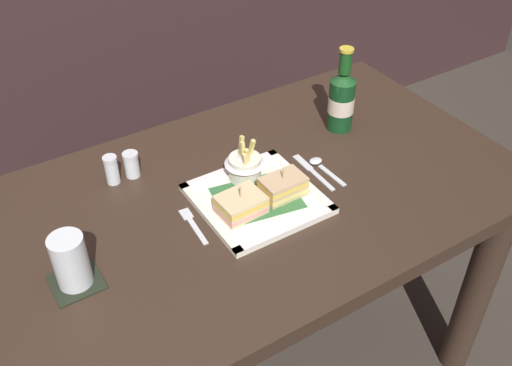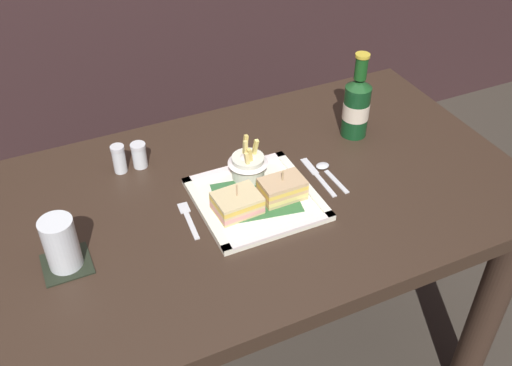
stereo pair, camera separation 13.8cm
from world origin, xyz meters
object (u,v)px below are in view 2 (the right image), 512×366
at_px(spoon, 326,170).
at_px(salt_shaker, 119,160).
at_px(fries_cup, 248,163).
at_px(water_glass, 62,246).
at_px(fork, 188,218).
at_px(knife, 317,175).
at_px(pepper_shaker, 139,157).
at_px(beer_bottle, 357,105).
at_px(sandwich_half_right, 282,189).
at_px(dining_table, 256,235).
at_px(square_plate, 256,199).
at_px(sandwich_half_left, 237,203).

distance_m(spoon, salt_shaker, 0.52).
xyz_separation_m(fries_cup, water_glass, (-0.47, -0.10, 0.00)).
relative_size(fries_cup, salt_shaker, 1.48).
relative_size(fork, spoon, 1.01).
bearing_deg(knife, pepper_shaker, 150.09).
bearing_deg(pepper_shaker, fries_cup, -36.64).
height_order(beer_bottle, spoon, beer_bottle).
height_order(fries_cup, salt_shaker, fries_cup).
xyz_separation_m(fries_cup, knife, (0.17, -0.06, -0.05)).
bearing_deg(spoon, knife, -169.22).
xyz_separation_m(sandwich_half_right, pepper_shaker, (-0.27, 0.27, -0.01)).
xyz_separation_m(sandwich_half_right, spoon, (0.15, 0.05, -0.03)).
xyz_separation_m(sandwich_half_right, salt_shaker, (-0.32, 0.27, -0.00)).
distance_m(fries_cup, spoon, 0.21).
relative_size(dining_table, beer_bottle, 5.54).
bearing_deg(fork, fries_cup, 21.50).
bearing_deg(fork, square_plate, -3.37).
height_order(sandwich_half_right, fork, sandwich_half_right).
distance_m(beer_bottle, water_glass, 0.83).
bearing_deg(dining_table, pepper_shaker, 136.51).
bearing_deg(spoon, sandwich_half_left, -168.66).
distance_m(sandwich_half_left, pepper_shaker, 0.31).
bearing_deg(beer_bottle, dining_table, -161.92).
xyz_separation_m(square_plate, pepper_shaker, (-0.21, 0.25, 0.02)).
distance_m(fries_cup, fork, 0.20).
relative_size(fries_cup, beer_bottle, 0.47).
bearing_deg(salt_shaker, knife, -26.96).
bearing_deg(square_plate, spoon, 8.48).
relative_size(dining_table, pepper_shaker, 19.76).
xyz_separation_m(fries_cup, beer_bottle, (0.35, 0.07, 0.04)).
relative_size(dining_table, fork, 10.17).
relative_size(fries_cup, knife, 0.67).
height_order(sandwich_half_right, beer_bottle, beer_bottle).
bearing_deg(fries_cup, salt_shaker, 148.76).
distance_m(sandwich_half_left, spoon, 0.28).
height_order(fries_cup, spoon, fries_cup).
bearing_deg(sandwich_half_left, water_glass, 179.74).
height_order(knife, salt_shaker, salt_shaker).
xyz_separation_m(fries_cup, spoon, (0.20, -0.05, -0.05)).
bearing_deg(sandwich_half_right, fries_cup, 111.78).
xyz_separation_m(sandwich_half_left, water_glass, (-0.39, 0.00, 0.02)).
bearing_deg(pepper_shaker, water_glass, -131.16).
relative_size(square_plate, pepper_shaker, 4.10).
distance_m(sandwich_half_right, fork, 0.23).
height_order(sandwich_half_left, fork, sandwich_half_left).
height_order(knife, pepper_shaker, pepper_shaker).
distance_m(sandwich_half_right, beer_bottle, 0.36).
bearing_deg(beer_bottle, spoon, -142.63).
distance_m(dining_table, pepper_shaker, 0.36).
bearing_deg(water_glass, salt_shaker, 55.58).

